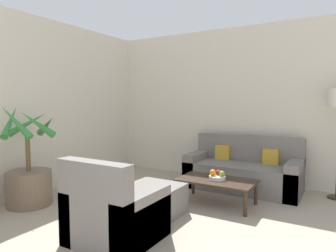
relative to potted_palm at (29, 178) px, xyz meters
The scene contains 10 objects.
wall_back 4.14m from the potted_palm, 42.91° to the left, with size 8.32×0.06×2.70m.
potted_palm is the anchor object (origin of this frame).
sofa_loveseat 3.18m from the potted_palm, 44.33° to the left, with size 1.76×0.78×0.84m.
coffee_table 2.55m from the potted_palm, 31.47° to the left, with size 1.03×0.59×0.34m.
fruit_bowl 2.55m from the potted_palm, 31.30° to the left, with size 0.23×0.23×0.05m.
apple_red 2.58m from the potted_palm, 32.61° to the left, with size 0.07×0.07×0.07m.
apple_green 2.61m from the potted_palm, 30.62° to the left, with size 0.08×0.08×0.08m.
orange_fruit 2.50m from the potted_palm, 31.75° to the left, with size 0.09×0.09×0.09m.
armchair 1.72m from the potted_palm, ahead, with size 0.80×0.79×0.86m.
ottoman 1.77m from the potted_palm, 21.18° to the left, with size 0.65×0.50×0.37m.
Camera 1 is at (0.70, 1.25, 1.40)m, focal length 32.00 mm.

